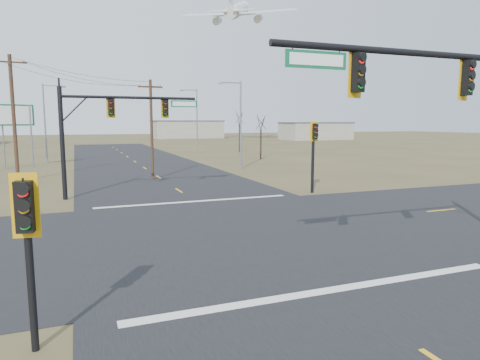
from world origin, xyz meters
name	(u,v)px	position (x,y,z in m)	size (l,w,h in m)	color
ground	(239,230)	(0.00, 0.00, 0.00)	(320.00, 320.00, 0.00)	brown
road_ew	(239,230)	(0.00, 0.00, 0.01)	(160.00, 14.00, 0.02)	black
road_ns	(239,230)	(0.00, 0.00, 0.01)	(14.00, 160.00, 0.02)	black
stop_bar_near	(331,290)	(0.00, -7.50, 0.03)	(12.00, 0.40, 0.01)	silver
stop_bar_far	(195,201)	(0.00, 7.50, 0.03)	(12.00, 0.40, 0.01)	silver
mast_arm_near	(474,105)	(4.92, -7.67, 5.41)	(10.78, 0.55, 7.44)	black
mast_arm_far	(111,119)	(-4.52, 11.24, 5.09)	(8.84, 0.50, 7.05)	black
pedestal_signal_ne	(314,142)	(8.45, 7.76, 3.53)	(0.61, 0.54, 4.95)	black
pedestal_signal_sw	(26,221)	(-7.75, -8.16, 2.88)	(0.63, 0.53, 3.89)	black
utility_pole_near	(152,128)	(-0.72, 18.64, 4.37)	(2.04, 0.24, 8.34)	#452E1D
utility_pole_far	(14,117)	(-11.30, 21.56, 5.28)	(2.49, 0.47, 10.21)	#452E1D
highway_sign	(16,124)	(-12.46, 33.34, 4.69)	(3.39, 1.31, 6.71)	gray
streetlight_a	(239,120)	(9.03, 23.65, 5.04)	(2.52, 0.36, 8.99)	gray
streetlight_b	(196,117)	(10.88, 47.32, 5.56)	(2.75, 0.28, 9.90)	gray
streetlight_c	(47,119)	(-9.77, 37.84, 5.21)	(2.60, 0.37, 9.28)	gray
bare_tree_c	(261,122)	(15.97, 33.77, 4.85)	(2.72, 2.72, 6.18)	black
bare_tree_d	(239,118)	(18.09, 47.15, 5.57)	(2.84, 2.84, 6.91)	black
warehouse_mid	(187,130)	(25.00, 110.00, 2.50)	(20.00, 12.00, 5.00)	#A09C8E
warehouse_right	(316,131)	(55.00, 85.00, 2.25)	(18.00, 10.00, 4.50)	#A09C8E
jet_airliner	(237,10)	(29.03, 76.93, 29.97)	(24.68, 25.10, 12.81)	silver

